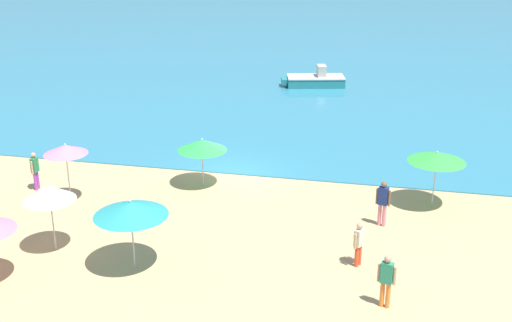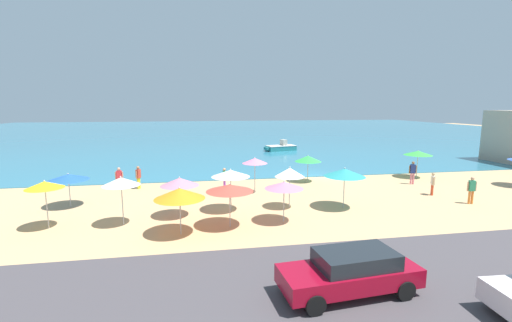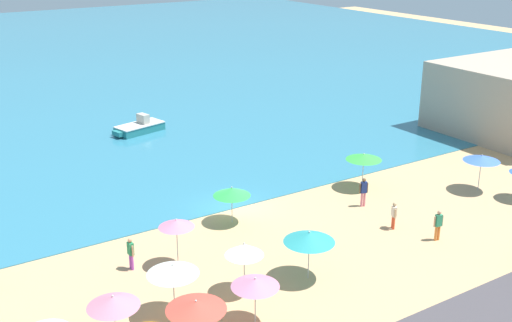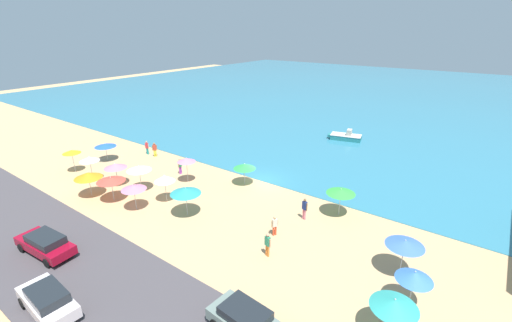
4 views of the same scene
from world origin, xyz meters
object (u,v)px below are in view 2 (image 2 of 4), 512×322
Objects in this scene: beach_umbrella_0 at (230,188)px; bather_0 at (472,189)px; beach_umbrella_10 at (68,177)px; skiff_nearshore at (281,147)px; beach_umbrella_5 at (418,153)px; beach_umbrella_8 at (180,193)px; beach_umbrella_3 at (284,185)px; bather_1 at (224,178)px; bather_4 at (119,177)px; beach_umbrella_11 at (255,161)px; beach_umbrella_1 at (345,173)px; beach_umbrella_6 at (308,159)px; bather_3 at (413,171)px; beach_umbrella_7 at (290,172)px; beach_umbrella_9 at (231,173)px; bather_2 at (433,183)px; beach_umbrella_2 at (180,182)px; parked_car_2 at (351,271)px; beach_umbrella_15 at (121,181)px; bather_5 at (138,176)px; beach_umbrella_14 at (45,185)px.

beach_umbrella_0 reaches higher than bather_0.
skiff_nearshore is at bearing 50.60° from beach_umbrella_10.
beach_umbrella_8 is at bearing -152.83° from beach_umbrella_5.
bather_1 is at bearing 109.40° from beach_umbrella_3.
beach_umbrella_5 is 24.44m from bather_4.
beach_umbrella_3 is 13.24m from beach_umbrella_10.
beach_umbrella_1 is at bearing -43.89° from beach_umbrella_11.
beach_umbrella_6 is 1.20× the size of bather_3.
beach_umbrella_5 is 1.37× the size of bather_0.
beach_umbrella_9 is at bearing 179.65° from beach_umbrella_7.
bather_1 is 1.06× the size of bather_2.
beach_umbrella_2 is 0.90× the size of beach_umbrella_9.
bather_4 is (-22.44, 2.11, -0.09)m from bather_3.
beach_umbrella_11 reaches higher than parked_car_2.
beach_umbrella_7 is 0.54× the size of parked_car_2.
beach_umbrella_15 is 1.51× the size of bather_5.
skiff_nearshore is at bearing 65.76° from bather_1.
beach_umbrella_14 is (-6.53, -0.79, 0.27)m from beach_umbrella_2.
beach_umbrella_11 is 12.80m from bather_3.
beach_umbrella_3 is 2.62m from beach_umbrella_7.
beach_umbrella_2 is 0.95× the size of beach_umbrella_5.
skiff_nearshore is at bearing 50.77° from bather_5.
bather_0 is at bearing 35.20° from parked_car_2.
beach_umbrella_0 reaches higher than bather_2.
beach_umbrella_9 is at bearing 14.38° from beach_umbrella_15.
beach_umbrella_8 is 11.06m from bather_4.
bather_5 is at bearing 133.55° from beach_umbrella_9.
beach_umbrella_3 is 0.89× the size of beach_umbrella_7.
bather_1 is (-15.09, 6.03, -0.03)m from bather_0.
bather_0 is at bearing 0.42° from beach_umbrella_14.
beach_umbrella_5 is at bearing 10.72° from beach_umbrella_11.
beach_umbrella_3 is at bearing -18.79° from beach_umbrella_2.
beach_umbrella_3 is at bearing -43.49° from beach_umbrella_9.
bather_4 is (1.82, 7.90, -1.32)m from beach_umbrella_14.
beach_umbrella_3 is 0.93× the size of beach_umbrella_8.
beach_umbrella_0 is at bearing -39.14° from beach_umbrella_2.
bather_3 is at bearing -76.03° from skiff_nearshore.
bather_0 reaches higher than bather_5.
beach_umbrella_9 reaches higher than bather_0.
beach_umbrella_6 is 0.85× the size of beach_umbrella_15.
bather_1 is (-2.08, 0.93, -1.36)m from beach_umbrella_11.
bather_4 is 25.83m from skiff_nearshore.
beach_umbrella_10 is 30.24m from skiff_nearshore.
bather_2 is (23.57, 2.52, -1.37)m from beach_umbrella_14.
beach_umbrella_9 reaches higher than beach_umbrella_0.
beach_umbrella_10 is at bearing 139.53° from beach_umbrella_8.
beach_umbrella_11 reaches higher than bather_4.
beach_umbrella_5 reaches higher than beach_umbrella_10.
parked_car_2 is (12.61, -12.32, -1.03)m from beach_umbrella_10.
beach_umbrella_7 reaches higher than bather_2.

